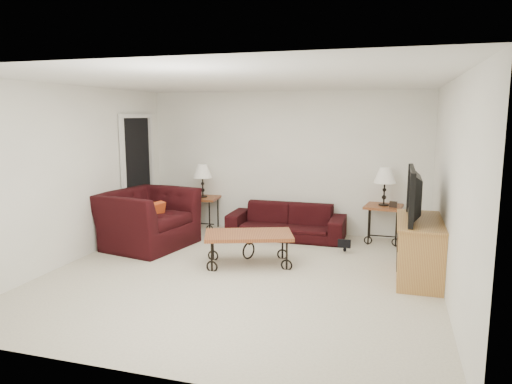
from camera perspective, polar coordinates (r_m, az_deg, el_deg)
ground at (r=6.26m, az=-1.86°, el=-10.09°), size 5.00×5.00×0.00m
wall_back at (r=8.35m, az=3.53°, el=3.63°), size 5.00×0.02×2.50m
wall_front at (r=3.71m, az=-14.27°, el=-3.92°), size 5.00×0.02×2.50m
wall_left at (r=7.15m, az=-21.30°, el=2.03°), size 0.02×5.00×2.50m
wall_right at (r=5.69m, az=22.69°, el=0.21°), size 0.02×5.00×2.50m
ceiling at (r=5.92m, az=-1.99°, el=13.39°), size 5.00×5.00×0.00m
doorway at (r=8.52m, az=-14.26°, el=1.91°), size 0.08×0.94×2.04m
sofa at (r=8.01m, az=3.72°, el=-3.59°), size 1.97×0.77×0.58m
side_table_left at (r=8.67m, az=-6.46°, el=-2.57°), size 0.60×0.60×0.60m
side_table_right at (r=8.00m, az=15.21°, el=-3.77°), size 0.64×0.64×0.62m
lamp_left at (r=8.56m, az=-6.53°, el=1.36°), size 0.37×0.37×0.60m
lamp_right at (r=7.88m, az=15.40°, el=0.63°), size 0.40×0.40×0.62m
photo_frame_left at (r=8.53m, az=-7.82°, el=-0.40°), size 0.12×0.05×0.10m
photo_frame_right at (r=7.78m, az=16.40°, el=-1.46°), size 0.12×0.06×0.10m
coffee_table at (r=6.61m, az=-0.91°, el=-6.96°), size 1.36×1.03×0.45m
armchair at (r=7.67m, az=-13.16°, el=-3.20°), size 1.45×1.59×0.90m
throw_pillow at (r=7.54m, az=-12.37°, el=-2.82°), size 0.18×0.42×0.40m
tv_stand at (r=6.39m, az=19.27°, el=-6.60°), size 0.53×1.28×0.77m
television at (r=6.24m, az=19.44°, el=-0.27°), size 0.15×1.15×0.66m
backpack at (r=7.34m, az=10.81°, el=-5.74°), size 0.34×0.28×0.38m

